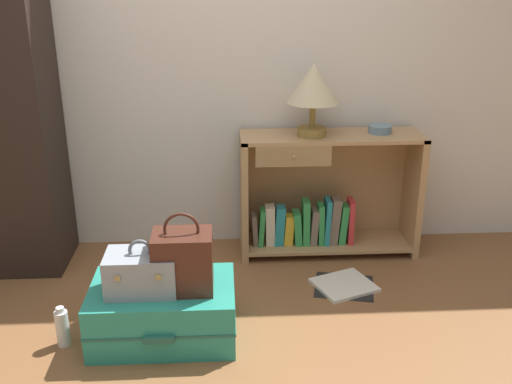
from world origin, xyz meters
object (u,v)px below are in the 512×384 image
at_px(bowl, 380,129).
at_px(open_book_on_floor, 344,285).
at_px(handbag, 183,261).
at_px(train_case, 142,272).
at_px(table_lamp, 313,87).
at_px(bottle, 62,328).
at_px(bookshelf, 322,197).
at_px(suitcase_large, 164,311).

bearing_deg(bowl, open_book_on_floor, -119.02).
relative_size(bowl, handbag, 0.36).
distance_m(train_case, open_book_on_floor, 1.19).
bearing_deg(table_lamp, open_book_on_floor, -72.22).
bearing_deg(handbag, bottle, -177.86).
bearing_deg(bookshelf, train_case, -136.81).
xyz_separation_m(table_lamp, bottle, (-1.29, -0.91, -0.95)).
distance_m(bookshelf, bowl, 0.54).
relative_size(bookshelf, bottle, 5.34).
relative_size(train_case, handbag, 0.84).
height_order(table_lamp, suitcase_large, table_lamp).
relative_size(table_lamp, open_book_on_floor, 1.08).
bearing_deg(suitcase_large, train_case, -157.66).
relative_size(table_lamp, bottle, 2.07).
bearing_deg(train_case, bookshelf, 43.19).
height_order(bookshelf, bowl, bowl).
relative_size(suitcase_large, open_book_on_floor, 1.77).
relative_size(train_case, bottle, 1.59).
relative_size(table_lamp, handbag, 1.09).
bearing_deg(suitcase_large, bookshelf, 44.64).
bearing_deg(bowl, suitcase_large, -143.84).
bearing_deg(bottle, open_book_on_floor, 17.89).
relative_size(suitcase_large, handbag, 1.79).
xyz_separation_m(table_lamp, bowl, (0.41, 0.04, -0.26)).
xyz_separation_m(bookshelf, open_book_on_floor, (0.06, -0.48, -0.34)).
bearing_deg(bookshelf, open_book_on_floor, -83.23).
height_order(bowl, handbag, bowl).
height_order(suitcase_large, bottle, suitcase_large).
distance_m(table_lamp, handbag, 1.30).
bearing_deg(suitcase_large, bottle, -174.01).
bearing_deg(handbag, open_book_on_floor, 27.24).
bearing_deg(handbag, bowl, 39.51).
height_order(bowl, suitcase_large, bowl).
bearing_deg(table_lamp, bookshelf, 22.22).
relative_size(bookshelf, bowl, 7.86).
distance_m(table_lamp, train_case, 1.44).
distance_m(suitcase_large, train_case, 0.25).
relative_size(bookshelf, open_book_on_floor, 2.80).
bearing_deg(table_lamp, train_case, -135.31).
relative_size(train_case, open_book_on_floor, 0.83).
xyz_separation_m(train_case, open_book_on_floor, (1.05, 0.45, -0.36)).
bearing_deg(suitcase_large, bowl, 36.16).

